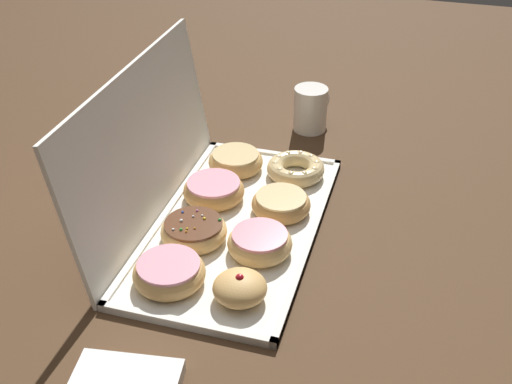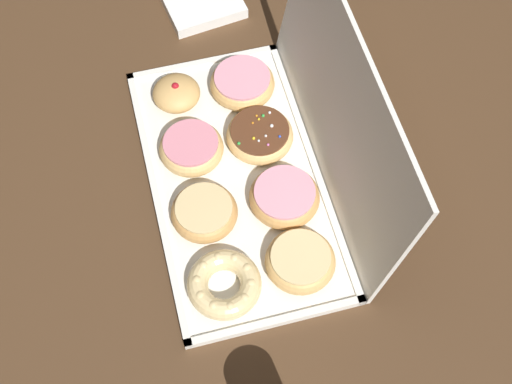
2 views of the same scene
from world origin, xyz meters
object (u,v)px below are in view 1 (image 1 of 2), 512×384
at_px(pink_frosted_donut_1, 260,242).
at_px(cruller_donut_3, 296,168).
at_px(donut_box, 237,226).
at_px(pink_frosted_donut_4, 169,272).
at_px(coffee_mug, 311,107).
at_px(jelly_filled_donut_0, 240,288).
at_px(pink_frosted_donut_6, 214,190).
at_px(sprinkle_donut_5, 194,230).
at_px(glazed_ring_donut_7, 236,161).
at_px(glazed_ring_donut_2, 281,204).

height_order(pink_frosted_donut_1, cruller_donut_3, pink_frosted_donut_1).
bearing_deg(donut_box, pink_frosted_donut_1, -137.49).
height_order(pink_frosted_donut_4, coffee_mug, coffee_mug).
distance_m(jelly_filled_donut_0, coffee_mug, 0.61).
xyz_separation_m(pink_frosted_donut_1, pink_frosted_donut_4, (-0.12, 0.12, -0.00)).
height_order(pink_frosted_donut_6, coffee_mug, coffee_mug).
height_order(donut_box, coffee_mug, coffee_mug).
xyz_separation_m(pink_frosted_donut_1, cruller_donut_3, (0.26, -0.00, -0.00)).
height_order(cruller_donut_3, pink_frosted_donut_4, pink_frosted_donut_4).
bearing_deg(cruller_donut_3, pink_frosted_donut_4, 161.83).
bearing_deg(donut_box, sprinkle_donut_5, 137.11).
relative_size(cruller_donut_3, pink_frosted_donut_4, 0.99).
relative_size(jelly_filled_donut_0, glazed_ring_donut_7, 0.76).
distance_m(donut_box, coffee_mug, 0.43).
xyz_separation_m(pink_frosted_donut_6, coffee_mug, (0.36, -0.11, 0.02)).
height_order(pink_frosted_donut_6, glazed_ring_donut_7, pink_frosted_donut_6).
distance_m(donut_box, glazed_ring_donut_7, 0.20).
bearing_deg(pink_frosted_donut_6, coffee_mug, -17.73).
xyz_separation_m(donut_box, glazed_ring_donut_2, (0.06, -0.07, 0.02)).
bearing_deg(pink_frosted_donut_1, jelly_filled_donut_0, -179.14).
distance_m(donut_box, sprinkle_donut_5, 0.09).
relative_size(pink_frosted_donut_1, glazed_ring_donut_2, 1.01).
relative_size(cruller_donut_3, coffee_mug, 1.15).
bearing_deg(donut_box, pink_frosted_donut_6, 46.01).
distance_m(pink_frosted_donut_1, coffee_mug, 0.49).
bearing_deg(pink_frosted_donut_1, cruller_donut_3, -0.59).
distance_m(pink_frosted_donut_6, glazed_ring_donut_7, 0.12).
bearing_deg(sprinkle_donut_5, pink_frosted_donut_4, -179.01).
height_order(donut_box, sprinkle_donut_5, sprinkle_donut_5).
relative_size(glazed_ring_donut_2, coffee_mug, 1.08).
height_order(pink_frosted_donut_1, coffee_mug, coffee_mug).
xyz_separation_m(jelly_filled_donut_0, cruller_donut_3, (0.38, -0.00, -0.00)).
relative_size(pink_frosted_donut_1, sprinkle_donut_5, 0.95).
xyz_separation_m(donut_box, pink_frosted_donut_4, (-0.18, 0.06, 0.02)).
height_order(donut_box, cruller_donut_3, cruller_donut_3).
height_order(jelly_filled_donut_0, glazed_ring_donut_7, jelly_filled_donut_0).
height_order(donut_box, pink_frosted_donut_6, pink_frosted_donut_6).
height_order(jelly_filled_donut_0, sprinkle_donut_5, jelly_filled_donut_0).
xyz_separation_m(donut_box, glazed_ring_donut_7, (0.18, 0.06, 0.02)).
bearing_deg(glazed_ring_donut_2, coffee_mug, 3.45).
xyz_separation_m(donut_box, pink_frosted_donut_6, (0.07, 0.07, 0.02)).
distance_m(jelly_filled_donut_0, cruller_donut_3, 0.38).
bearing_deg(sprinkle_donut_5, glazed_ring_donut_2, -45.69).
xyz_separation_m(sprinkle_donut_5, pink_frosted_donut_6, (0.13, 0.01, 0.00)).
bearing_deg(glazed_ring_donut_2, pink_frosted_donut_1, 177.59).
distance_m(glazed_ring_donut_2, coffee_mug, 0.36).
xyz_separation_m(glazed_ring_donut_2, glazed_ring_donut_7, (0.12, 0.13, 0.00)).
bearing_deg(pink_frosted_donut_1, donut_box, 42.51).
xyz_separation_m(pink_frosted_donut_4, pink_frosted_donut_6, (0.25, 0.01, -0.00)).
relative_size(glazed_ring_donut_2, glazed_ring_donut_7, 0.98).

